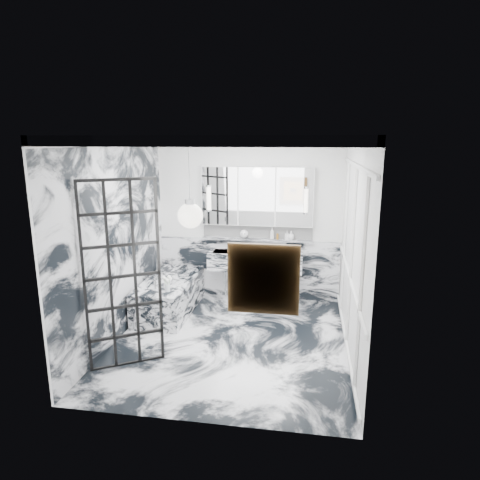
% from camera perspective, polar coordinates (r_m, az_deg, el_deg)
% --- Properties ---
extents(floor, '(3.60, 3.60, 0.00)m').
position_cam_1_polar(floor, '(6.18, -1.27, -13.28)').
color(floor, silver).
rests_on(floor, ground).
extents(ceiling, '(3.60, 3.60, 0.00)m').
position_cam_1_polar(ceiling, '(5.53, -1.42, 13.66)').
color(ceiling, white).
rests_on(ceiling, wall_back).
extents(wall_back, '(3.60, 0.00, 3.60)m').
position_cam_1_polar(wall_back, '(7.43, 1.19, 2.72)').
color(wall_back, white).
rests_on(wall_back, floor).
extents(wall_front, '(3.60, 0.00, 3.60)m').
position_cam_1_polar(wall_front, '(4.01, -6.06, -6.70)').
color(wall_front, white).
rests_on(wall_front, floor).
extents(wall_left, '(0.00, 3.60, 3.60)m').
position_cam_1_polar(wall_left, '(6.18, -16.09, 0.02)').
color(wall_left, white).
rests_on(wall_left, floor).
extents(wall_right, '(0.00, 3.60, 3.60)m').
position_cam_1_polar(wall_right, '(5.63, 14.88, -1.18)').
color(wall_right, white).
rests_on(wall_right, floor).
extents(marble_clad_back, '(3.18, 0.05, 1.05)m').
position_cam_1_polar(marble_clad_back, '(7.62, 1.13, -3.79)').
color(marble_clad_back, silver).
rests_on(marble_clad_back, floor).
extents(marble_clad_left, '(0.02, 3.56, 2.68)m').
position_cam_1_polar(marble_clad_left, '(6.19, -15.93, -0.53)').
color(marble_clad_left, silver).
rests_on(marble_clad_left, floor).
extents(panel_molding, '(0.03, 3.40, 2.30)m').
position_cam_1_polar(panel_molding, '(5.66, 14.62, -2.16)').
color(panel_molding, white).
rests_on(panel_molding, floor).
extents(soap_bottle_a, '(0.10, 0.10, 0.20)m').
position_cam_1_polar(soap_bottle_a, '(7.34, 4.30, 0.89)').
color(soap_bottle_a, '#8C5919').
rests_on(soap_bottle_a, ledge).
extents(soap_bottle_b, '(0.08, 0.08, 0.15)m').
position_cam_1_polar(soap_bottle_b, '(7.33, 6.29, 0.63)').
color(soap_bottle_b, '#4C4C51').
rests_on(soap_bottle_b, ledge).
extents(soap_bottle_c, '(0.14, 0.14, 0.16)m').
position_cam_1_polar(soap_bottle_c, '(7.32, 6.82, 0.62)').
color(soap_bottle_c, silver).
rests_on(soap_bottle_c, ledge).
extents(face_pot, '(0.15, 0.15, 0.15)m').
position_cam_1_polar(face_pot, '(7.40, 0.55, 0.82)').
color(face_pot, white).
rests_on(face_pot, ledge).
extents(amber_bottle, '(0.04, 0.04, 0.10)m').
position_cam_1_polar(amber_bottle, '(7.34, 5.02, 0.47)').
color(amber_bottle, '#8C5919').
rests_on(amber_bottle, ledge).
extents(flower_vase, '(0.07, 0.07, 0.12)m').
position_cam_1_polar(flower_vase, '(6.50, -9.66, -6.27)').
color(flower_vase, silver).
rests_on(flower_vase, bathtub).
extents(crittall_door, '(0.78, 0.49, 2.32)m').
position_cam_1_polar(crittall_door, '(5.34, -15.38, -4.69)').
color(crittall_door, black).
rests_on(crittall_door, floor).
extents(artwork, '(0.56, 0.05, 0.56)m').
position_cam_1_polar(artwork, '(3.89, 3.14, -5.22)').
color(artwork, orange).
rests_on(artwork, wall_front).
extents(pendant_light, '(0.26, 0.26, 0.26)m').
position_cam_1_polar(pendant_light, '(4.43, -6.65, 3.25)').
color(pendant_light, white).
rests_on(pendant_light, ceiling).
extents(trough_sink, '(1.60, 0.45, 0.30)m').
position_cam_1_polar(trough_sink, '(7.33, 2.06, -2.82)').
color(trough_sink, silver).
rests_on(trough_sink, wall_back).
extents(ledge, '(1.90, 0.14, 0.04)m').
position_cam_1_polar(ledge, '(7.40, 2.24, 0.06)').
color(ledge, silver).
rests_on(ledge, wall_back).
extents(subway_tile, '(1.90, 0.03, 0.23)m').
position_cam_1_polar(subway_tile, '(7.43, 2.31, 1.19)').
color(subway_tile, white).
rests_on(subway_tile, wall_back).
extents(mirror_cabinet, '(1.90, 0.16, 1.00)m').
position_cam_1_polar(mirror_cabinet, '(7.27, 2.30, 5.83)').
color(mirror_cabinet, white).
rests_on(mirror_cabinet, wall_back).
extents(sconce_left, '(0.07, 0.07, 0.40)m').
position_cam_1_polar(sconce_left, '(7.33, -4.21, 5.55)').
color(sconce_left, white).
rests_on(sconce_left, mirror_cabinet).
extents(sconce_right, '(0.07, 0.07, 0.40)m').
position_cam_1_polar(sconce_right, '(7.13, 8.78, 5.22)').
color(sconce_right, white).
rests_on(sconce_right, mirror_cabinet).
extents(bathtub, '(0.75, 1.65, 0.55)m').
position_cam_1_polar(bathtub, '(7.14, -9.34, -7.27)').
color(bathtub, silver).
rests_on(bathtub, floor).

